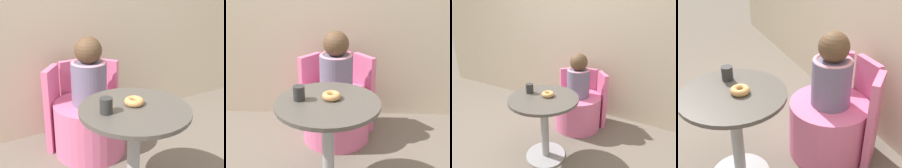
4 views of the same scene
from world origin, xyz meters
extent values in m
plane|color=#665B51|center=(0.00, 0.00, 0.00)|extent=(12.00, 12.00, 0.00)
cylinder|color=#99999E|center=(0.08, -0.02, 0.32)|extent=(0.08, 0.08, 0.61)
cylinder|color=#4C4742|center=(0.08, -0.02, 0.64)|extent=(0.64, 0.64, 0.02)
cylinder|color=#DB6693|center=(0.10, 0.64, 0.21)|extent=(0.56, 0.56, 0.42)
cube|color=#DB6693|center=(0.10, 0.95, 0.34)|extent=(0.24, 0.05, 0.68)
cube|color=#DB6693|center=(0.34, 0.84, 0.34)|extent=(0.19, 0.21, 0.68)
cube|color=#DB6693|center=(-0.13, 0.84, 0.34)|extent=(0.19, 0.21, 0.68)
cylinder|color=slate|center=(0.10, 0.64, 0.58)|extent=(0.27, 0.27, 0.33)
torus|color=pink|center=(0.10, 0.64, 0.73)|extent=(0.26, 0.26, 0.04)
sphere|color=brown|center=(0.10, 0.64, 0.83)|extent=(0.20, 0.20, 0.20)
torus|color=tan|center=(0.10, 0.02, 0.67)|extent=(0.12, 0.12, 0.04)
cylinder|color=#2D2D2D|center=(-0.09, 0.00, 0.70)|extent=(0.07, 0.07, 0.09)
camera|label=1|loc=(-0.82, -1.36, 1.40)|focal=50.00mm
camera|label=2|loc=(0.20, -1.71, 1.45)|focal=50.00mm
camera|label=3|loc=(1.07, -1.36, 1.40)|focal=32.00mm
camera|label=4|loc=(1.64, -0.38, 1.58)|focal=50.00mm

